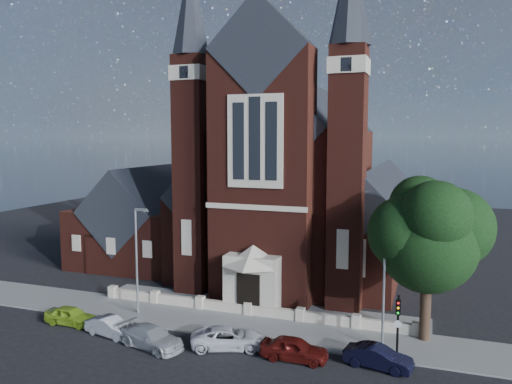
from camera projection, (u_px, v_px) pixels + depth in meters
ground at (281, 284)px, 45.33m from camera, size 120.00×120.00×0.00m
pavement_strip at (239, 325)px, 35.49m from camera, size 60.00×5.00×0.12m
forecourt_paving at (257, 307)px, 39.24m from camera, size 26.00×3.00×0.14m
forecourt_wall at (249, 316)px, 37.37m from camera, size 24.00×0.40×0.90m
church at (303, 187)px, 51.87m from camera, size 20.01×34.90×29.20m
parish_hall at (145, 225)px, 53.02m from camera, size 12.00×12.20×10.24m
street_tree at (430, 238)px, 31.67m from camera, size 6.40×6.60×10.70m
street_lamp_left at (137, 255)px, 37.15m from camera, size 1.16×0.22×8.09m
street_lamp_right at (386, 277)px, 31.16m from camera, size 1.16×0.22×8.09m
traffic_signal at (398, 319)px, 29.61m from camera, size 0.28×0.42×4.00m
car_lime_van at (71, 316)px, 35.52m from camera, size 3.83×1.55×1.30m
car_silver_a at (111, 327)px, 33.51m from camera, size 3.97×2.02×1.25m
car_silver_b at (152, 337)px, 31.61m from camera, size 4.99×3.07×1.35m
car_white_suv at (229, 338)px, 31.58m from camera, size 5.28×3.72×1.34m
car_dark_red at (294, 349)px, 29.87m from camera, size 4.10×1.66×1.40m
car_navy at (378, 357)px, 28.81m from camera, size 4.11×2.01×1.30m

